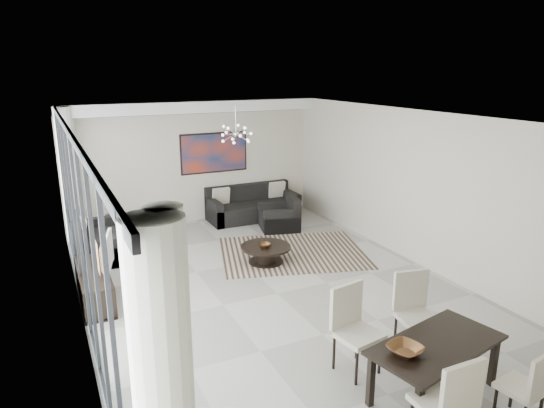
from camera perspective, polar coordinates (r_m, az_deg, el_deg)
room_shell at (r=7.90m, az=3.67°, el=-0.32°), size 6.00×9.00×2.90m
window_wall at (r=6.96m, az=-20.94°, el=-3.43°), size 0.37×8.95×2.90m
soffit at (r=11.42m, az=-9.13°, el=11.21°), size 5.98×0.40×0.26m
painting at (r=11.87m, az=-6.81°, el=6.00°), size 1.68×0.04×0.98m
chandelier at (r=9.87m, az=-4.26°, el=8.23°), size 0.66×0.66×0.71m
rug at (r=9.92m, az=2.41°, el=-5.71°), size 3.37×2.93×0.01m
coffee_table at (r=9.38m, az=-0.74°, el=-5.79°), size 0.97×0.97×0.34m
bowl_coffee at (r=9.25m, az=-0.81°, el=-4.88°), size 0.24×0.24×0.07m
sofa_main at (r=12.10m, az=-2.30°, el=-0.40°), size 2.23×0.91×0.81m
loveseat at (r=10.24m, az=-20.22°, el=-4.40°), size 0.91×1.62×0.81m
armchair at (r=11.32m, az=1.01°, el=-1.62°), size 1.05×1.08×0.76m
side_table at (r=11.20m, az=-18.06°, el=-2.10°), size 0.38×0.38×0.53m
tv_console at (r=8.40m, az=-20.18°, el=-8.99°), size 0.46×1.63×0.51m
television at (r=8.17m, az=-19.38°, el=-5.57°), size 0.34×0.97×0.55m
dining_table at (r=5.96m, az=18.76°, el=-15.98°), size 1.73×1.10×0.67m
dining_chair_sw at (r=5.20m, az=20.35°, el=-20.74°), size 0.50×0.50×1.07m
dining_chair_se at (r=5.92m, az=28.07°, el=-18.17°), size 0.46×0.46×0.88m
dining_chair_nw at (r=6.18m, az=9.40°, el=-13.51°), size 0.58×0.58×1.09m
dining_chair_ne at (r=6.76m, az=16.36°, el=-11.39°), size 0.58×0.58×1.07m
bowl_dining at (r=5.61m, az=15.40°, el=-16.21°), size 0.44×0.44×0.09m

